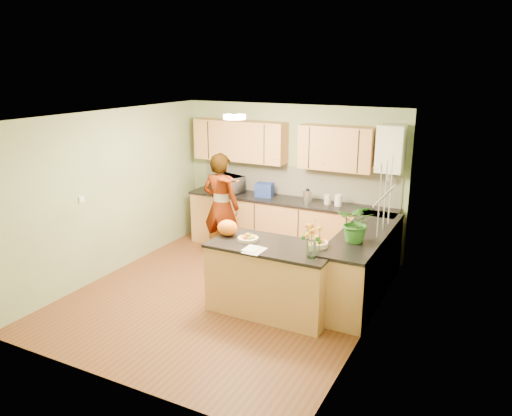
% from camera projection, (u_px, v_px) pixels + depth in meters
% --- Properties ---
extents(floor, '(4.50, 4.50, 0.00)m').
position_uv_depth(floor, '(226.00, 295.00, 7.03)').
color(floor, brown).
rests_on(floor, ground).
extents(ceiling, '(4.00, 4.50, 0.02)m').
position_uv_depth(ceiling, '(223.00, 116.00, 6.34)').
color(ceiling, silver).
rests_on(ceiling, wall_back).
extents(wall_back, '(4.00, 0.02, 2.50)m').
position_uv_depth(wall_back, '(291.00, 178.00, 8.61)').
color(wall_back, gray).
rests_on(wall_back, floor).
extents(wall_front, '(4.00, 0.02, 2.50)m').
position_uv_depth(wall_front, '(105.00, 269.00, 4.76)').
color(wall_front, gray).
rests_on(wall_front, floor).
extents(wall_left, '(0.02, 4.50, 2.50)m').
position_uv_depth(wall_left, '(111.00, 193.00, 7.56)').
color(wall_left, gray).
rests_on(wall_left, floor).
extents(wall_right, '(0.02, 4.50, 2.50)m').
position_uv_depth(wall_right, '(372.00, 232.00, 5.81)').
color(wall_right, gray).
rests_on(wall_right, floor).
extents(back_counter, '(3.64, 0.62, 0.94)m').
position_uv_depth(back_counter, '(288.00, 226.00, 8.53)').
color(back_counter, '#BB7E4A').
rests_on(back_counter, floor).
extents(right_counter, '(0.62, 2.24, 0.94)m').
position_uv_depth(right_counter, '(363.00, 264.00, 6.89)').
color(right_counter, '#BB7E4A').
rests_on(right_counter, floor).
extents(splashback, '(3.60, 0.02, 0.52)m').
position_uv_depth(splashback, '(296.00, 181.00, 8.57)').
color(splashback, white).
rests_on(splashback, back_counter).
extents(upper_cabinets, '(3.20, 0.34, 0.70)m').
position_uv_depth(upper_cabinets, '(278.00, 144.00, 8.38)').
color(upper_cabinets, '#BB7E4A').
rests_on(upper_cabinets, wall_back).
extents(boiler, '(0.40, 0.30, 0.86)m').
position_uv_depth(boiler, '(391.00, 149.00, 7.56)').
color(boiler, white).
rests_on(boiler, wall_back).
extents(window_right, '(0.01, 1.30, 1.05)m').
position_uv_depth(window_right, '(386.00, 195.00, 6.25)').
color(window_right, white).
rests_on(window_right, wall_right).
extents(light_switch, '(0.02, 0.09, 0.09)m').
position_uv_depth(light_switch, '(82.00, 199.00, 7.03)').
color(light_switch, white).
rests_on(light_switch, wall_left).
extents(ceiling_lamp, '(0.30, 0.30, 0.07)m').
position_uv_depth(ceiling_lamp, '(235.00, 117.00, 6.61)').
color(ceiling_lamp, '#FFEABF').
rests_on(ceiling_lamp, ceiling).
extents(peninsula_island, '(1.61, 0.83, 0.92)m').
position_uv_depth(peninsula_island, '(272.00, 278.00, 6.47)').
color(peninsula_island, '#BB7E4A').
rests_on(peninsula_island, floor).
extents(fruit_dish, '(0.27, 0.27, 0.09)m').
position_uv_depth(fruit_dish, '(248.00, 237.00, 6.49)').
color(fruit_dish, beige).
rests_on(fruit_dish, peninsula_island).
extents(orange_bowl, '(0.27, 0.27, 0.16)m').
position_uv_depth(orange_bowl, '(317.00, 243.00, 6.21)').
color(orange_bowl, beige).
rests_on(orange_bowl, peninsula_island).
extents(flower_vase, '(0.25, 0.25, 0.45)m').
position_uv_depth(flower_vase, '(312.00, 233.00, 5.84)').
color(flower_vase, silver).
rests_on(flower_vase, peninsula_island).
extents(orange_bag, '(0.33, 0.30, 0.21)m').
position_uv_depth(orange_bag, '(228.00, 228.00, 6.66)').
color(orange_bag, orange).
rests_on(orange_bag, peninsula_island).
extents(papers, '(0.22, 0.30, 0.01)m').
position_uv_depth(papers, '(255.00, 250.00, 6.13)').
color(papers, white).
rests_on(papers, peninsula_island).
extents(violinist, '(0.65, 0.43, 1.78)m').
position_uv_depth(violinist, '(221.00, 207.00, 8.17)').
color(violinist, '#DDA487').
rests_on(violinist, floor).
extents(violin, '(0.70, 0.61, 0.17)m').
position_uv_depth(violin, '(224.00, 179.00, 7.75)').
color(violin, '#540F05').
rests_on(violin, violinist).
extents(microwave, '(0.62, 0.51, 0.30)m').
position_uv_depth(microwave, '(228.00, 184.00, 8.88)').
color(microwave, white).
rests_on(microwave, back_counter).
extents(blue_box, '(0.32, 0.25, 0.24)m').
position_uv_depth(blue_box, '(264.00, 190.00, 8.56)').
color(blue_box, navy).
rests_on(blue_box, back_counter).
extents(kettle, '(0.14, 0.14, 0.27)m').
position_uv_depth(kettle, '(307.00, 196.00, 8.22)').
color(kettle, silver).
rests_on(kettle, back_counter).
extents(jar_cream, '(0.14, 0.14, 0.16)m').
position_uv_depth(jar_cream, '(328.00, 199.00, 8.10)').
color(jar_cream, beige).
rests_on(jar_cream, back_counter).
extents(jar_white, '(0.15, 0.15, 0.18)m').
position_uv_depth(jar_white, '(338.00, 200.00, 8.01)').
color(jar_white, white).
rests_on(jar_white, back_counter).
extents(potted_plant, '(0.49, 0.43, 0.53)m').
position_uv_depth(potted_plant, '(357.00, 222.00, 6.32)').
color(potted_plant, '#2A6722').
rests_on(potted_plant, right_counter).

